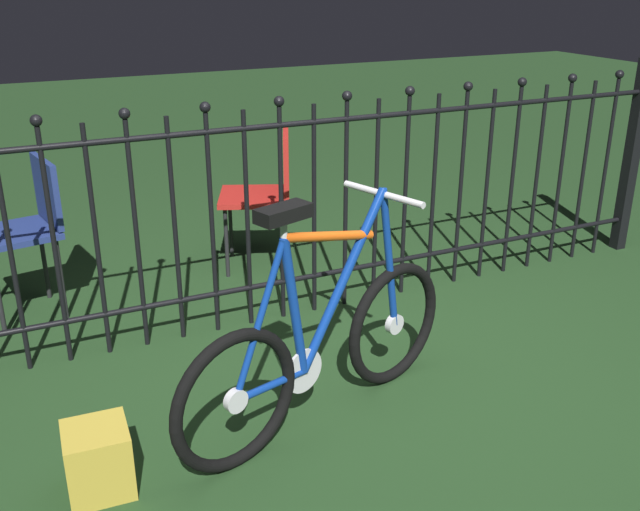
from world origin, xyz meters
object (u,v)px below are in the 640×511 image
at_px(bicycle, 322,346).
at_px(chair_navy, 29,221).
at_px(display_crate, 98,460).
at_px(chair_red, 267,186).

distance_m(bicycle, chair_navy, 1.77).
distance_m(chair_navy, display_crate, 1.61).
distance_m(chair_navy, chair_red, 1.32).
bearing_deg(bicycle, chair_red, 76.16).
distance_m(bicycle, display_crate, 0.90).
bearing_deg(chair_navy, bicycle, -58.40).
height_order(bicycle, display_crate, bicycle).
relative_size(chair_navy, display_crate, 3.31).
xyz_separation_m(chair_navy, chair_red, (1.31, 0.08, -0.00)).
xyz_separation_m(chair_red, display_crate, (-1.27, -1.65, -0.38)).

